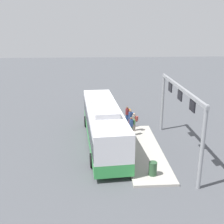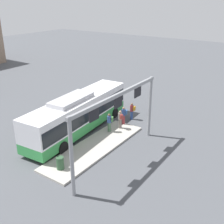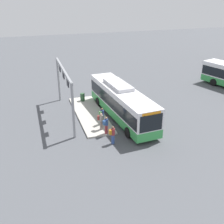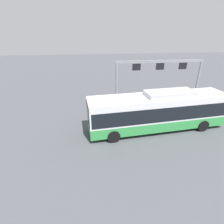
% 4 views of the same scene
% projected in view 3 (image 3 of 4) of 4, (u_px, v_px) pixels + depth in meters
% --- Properties ---
extents(ground_plane, '(120.00, 120.00, 0.00)m').
position_uv_depth(ground_plane, '(121.00, 117.00, 28.38)').
color(ground_plane, '#4C4F54').
extents(platform_curb, '(10.00, 2.80, 0.16)m').
position_uv_depth(platform_curb, '(90.00, 114.00, 28.89)').
color(platform_curb, '#B2ADA3').
rests_on(platform_curb, ground).
extents(bus_main, '(12.13, 3.48, 3.46)m').
position_uv_depth(bus_main, '(122.00, 101.00, 27.64)').
color(bus_main, green).
rests_on(bus_main, ground).
extents(person_boarding, '(0.53, 0.61, 1.67)m').
position_uv_depth(person_boarding, '(101.00, 121.00, 25.18)').
color(person_boarding, slate).
rests_on(person_boarding, platform_curb).
extents(person_waiting_near, '(0.39, 0.56, 1.67)m').
position_uv_depth(person_waiting_near, '(113.00, 135.00, 23.11)').
color(person_waiting_near, '#334C8C').
rests_on(person_waiting_near, ground).
extents(person_waiting_mid, '(0.54, 0.61, 1.67)m').
position_uv_depth(person_waiting_mid, '(106.00, 125.00, 24.43)').
color(person_waiting_mid, maroon).
rests_on(person_waiting_mid, platform_curb).
extents(person_waiting_far, '(0.54, 0.60, 1.67)m').
position_uv_depth(person_waiting_far, '(102.00, 116.00, 26.24)').
color(person_waiting_far, '#476B4C').
rests_on(person_waiting_far, platform_curb).
extents(platform_sign_gantry, '(9.97, 0.24, 5.20)m').
position_uv_depth(platform_sign_gantry, '(64.00, 82.00, 27.07)').
color(platform_sign_gantry, gray).
rests_on(platform_sign_gantry, ground).
extents(trash_bin, '(0.52, 0.52, 0.90)m').
position_uv_depth(trash_bin, '(82.00, 97.00, 32.00)').
color(trash_bin, '#2D5133').
rests_on(trash_bin, platform_curb).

